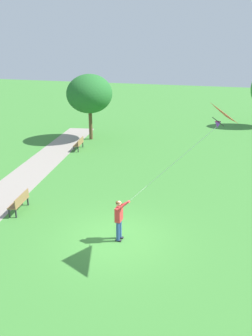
# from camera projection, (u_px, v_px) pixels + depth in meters

# --- Properties ---
(ground_plane) EXTENTS (120.00, 120.00, 0.00)m
(ground_plane) POSITION_uv_depth(u_px,v_px,m) (117.00, 238.00, 14.05)
(ground_plane) COLOR #3D7F33
(walkway_path) EXTENTS (8.36, 31.88, 0.02)m
(walkway_path) POSITION_uv_depth(u_px,v_px,m) (3.00, 196.00, 18.03)
(walkway_path) COLOR gray
(walkway_path) RESTS_ON ground
(person_kite_flyer) EXTENTS (0.61, 0.52, 1.83)m
(person_kite_flyer) POSITION_uv_depth(u_px,v_px,m) (119.00, 217.00, 13.62)
(person_kite_flyer) COLOR #232328
(person_kite_flyer) RESTS_ON ground
(flying_kite) EXTENTS (3.37, 1.59, 3.88)m
(flying_kite) POSITION_uv_depth(u_px,v_px,m) (210.00, 116.00, 11.14)
(flying_kite) COLOR red
(park_bench_near_walkway) EXTENTS (0.71, 1.56, 0.88)m
(park_bench_near_walkway) POSITION_uv_depth(u_px,v_px,m) (20.00, 201.00, 16.23)
(park_bench_near_walkway) COLOR olive
(park_bench_near_walkway) RESTS_ON ground
(park_bench_far_walkway) EXTENTS (0.71, 1.56, 0.88)m
(park_bench_far_walkway) POSITION_uv_depth(u_px,v_px,m) (79.00, 143.00, 26.03)
(park_bench_far_walkway) COLOR olive
(park_bench_far_walkway) RESTS_ON ground
(tree_lakeside_near) EXTENTS (3.67, 4.12, 5.38)m
(tree_lakeside_near) POSITION_uv_depth(u_px,v_px,m) (90.00, 94.00, 27.95)
(tree_lakeside_near) COLOR brown
(tree_lakeside_near) RESTS_ON ground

